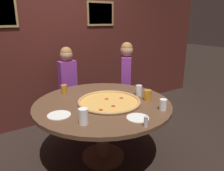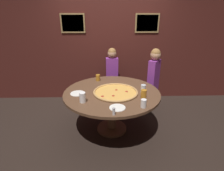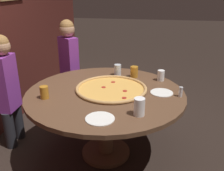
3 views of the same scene
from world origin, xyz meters
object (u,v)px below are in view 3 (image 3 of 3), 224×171
Objects in this scene: drink_cup_by_shaker at (44,92)px; drink_cup_near_left at (118,70)px; drink_cup_far_left at (134,72)px; condiment_shaker at (181,92)px; diner_far_right at (7,85)px; white_plate_far_back at (162,93)px; diner_centre_back at (69,63)px; dining_table at (105,103)px; drink_cup_centre_back at (161,75)px; giant_pizza at (111,88)px; white_plate_near_front at (100,119)px; drink_cup_far_right at (139,107)px.

drink_cup_near_left reaches higher than drink_cup_by_shaker.
drink_cup_far_left is at bearing -99.05° from drink_cup_near_left.
diner_far_right reaches higher than condiment_shaker.
condiment_shaker is 1.82m from diner_far_right.
condiment_shaker reaches higher than white_plate_far_back.
condiment_shaker is 0.07× the size of diner_centre_back.
drink_cup_near_left is 0.59× the size of white_plate_far_back.
drink_cup_centre_back is (0.42, -0.54, 0.19)m from dining_table.
giant_pizza reaches higher than white_plate_near_front.
white_plate_near_front is at bearing 153.77° from drink_cup_centre_back.
drink_cup_far_right is 1.65m from diner_centre_back.
drink_cup_far_right is 1.25× the size of drink_cup_by_shaker.
drink_cup_by_shaker is (-0.31, 0.58, 0.05)m from giant_pizza.
drink_cup_near_left is 1.02× the size of drink_cup_far_left.
giant_pizza is at bearing 33.00° from drink_cup_far_right.
drink_cup_by_shaker is (-0.67, 1.07, 0.00)m from drink_cup_centre_back.
giant_pizza is 0.45m from drink_cup_near_left.
white_plate_far_back is 0.19m from condiment_shaker.
drink_cup_near_left is (0.93, 0.32, -0.01)m from drink_cup_far_right.
condiment_shaker is at bearing 6.80° from diner_centre_back.
diner_centre_back reaches higher than drink_cup_far_right.
drink_cup_centre_back is 1.30m from diner_centre_back.
drink_cup_near_left is (0.76, -0.57, 0.01)m from drink_cup_by_shaker.
drink_cup_by_shaker is (-0.25, 0.53, 0.19)m from dining_table.
drink_cup_far_right is at bearing 159.19° from white_plate_far_back.
drink_cup_far_right reaches higher than white_plate_far_back.
condiment_shaker reaches higher than white_plate_near_front.
giant_pizza is 0.61m from white_plate_near_front.
white_plate_far_back is 2.28× the size of condiment_shaker.
condiment_shaker is (-0.05, -0.68, 0.04)m from giant_pizza.
drink_cup_far_right reaches higher than drink_cup_near_left.
diner_centre_back reaches higher than dining_table.
diner_far_right reaches higher than drink_cup_far_right.
white_plate_far_back is at bearing -38.44° from white_plate_near_front.
dining_table is 1.10m from diner_far_right.
giant_pizza is 6.15× the size of drink_cup_centre_back.
drink_cup_by_shaker is at bearing 133.49° from drink_cup_far_left.
drink_cup_centre_back reaches higher than white_plate_near_front.
drink_cup_centre_back is 0.91× the size of drink_cup_near_left.
drink_cup_near_left reaches higher than white_plate_near_front.
dining_table is at bearing -13.76° from diner_centre_back.
condiment_shaker is at bearing -49.79° from white_plate_near_front.
white_plate_far_back is at bearing -73.76° from drink_cup_by_shaker.
white_plate_far_back is at bearing 5.10° from diner_centre_back.
drink_cup_far_right is 0.12× the size of diner_far_right.
dining_table is 1.19× the size of diner_centre_back.
white_plate_far_back is 0.17× the size of diner_far_right.
drink_cup_far_right is 0.11× the size of diner_centre_back.
drink_cup_centre_back is 0.50× the size of white_plate_near_front.
drink_cup_centre_back is (0.36, -0.49, 0.05)m from giant_pizza.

